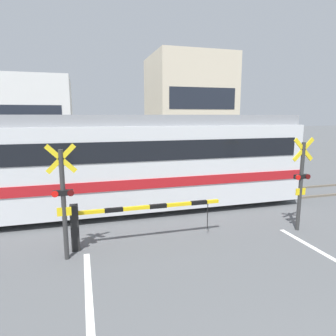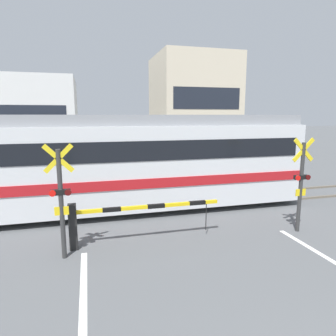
{
  "view_description": "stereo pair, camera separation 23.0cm",
  "coord_description": "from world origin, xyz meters",
  "px_view_note": "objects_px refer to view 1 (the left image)",
  "views": [
    {
      "loc": [
        -2.82,
        -0.55,
        3.38
      ],
      "look_at": [
        0.0,
        9.09,
        1.6
      ],
      "focal_mm": 32.0,
      "sensor_mm": 36.0,
      "label": 1
    },
    {
      "loc": [
        -2.6,
        -0.62,
        3.38
      ],
      "look_at": [
        0.0,
        9.09,
        1.6
      ],
      "focal_mm": 32.0,
      "sensor_mm": 36.0,
      "label": 2
    }
  ],
  "objects_px": {
    "crossing_barrier_near": "(115,217)",
    "pedestrian": "(140,155)",
    "crossing_barrier_far": "(184,168)",
    "crossing_signal_right": "(301,180)",
    "commuter_train": "(36,163)",
    "crossing_signal_left": "(63,198)"
  },
  "relations": [
    {
      "from": "commuter_train",
      "to": "pedestrian",
      "type": "bearing_deg",
      "value": 55.51
    },
    {
      "from": "crossing_barrier_near",
      "to": "crossing_signal_right",
      "type": "bearing_deg",
      "value": -4.59
    },
    {
      "from": "crossing_signal_left",
      "to": "pedestrian",
      "type": "height_order",
      "value": "crossing_signal_left"
    },
    {
      "from": "crossing_barrier_near",
      "to": "crossing_barrier_far",
      "type": "distance_m",
      "value": 7.6
    },
    {
      "from": "crossing_signal_right",
      "to": "pedestrian",
      "type": "distance_m",
      "value": 10.99
    },
    {
      "from": "crossing_barrier_far",
      "to": "crossing_signal_left",
      "type": "relative_size",
      "value": 1.46
    },
    {
      "from": "crossing_signal_right",
      "to": "crossing_signal_left",
      "type": "bearing_deg",
      "value": 180.0
    },
    {
      "from": "crossing_signal_left",
      "to": "crossing_barrier_far",
      "type": "bearing_deg",
      "value": 52.03
    },
    {
      "from": "crossing_signal_right",
      "to": "pedestrian",
      "type": "relative_size",
      "value": 1.61
    },
    {
      "from": "crossing_signal_left",
      "to": "pedestrian",
      "type": "xyz_separation_m",
      "value": [
        3.87,
        10.65,
        -0.52
      ]
    },
    {
      "from": "commuter_train",
      "to": "crossing_signal_right",
      "type": "bearing_deg",
      "value": -25.13
    },
    {
      "from": "commuter_train",
      "to": "crossing_barrier_far",
      "type": "distance_m",
      "value": 7.21
    },
    {
      "from": "crossing_barrier_near",
      "to": "pedestrian",
      "type": "xyz_separation_m",
      "value": [
        2.65,
        10.23,
        0.21
      ]
    },
    {
      "from": "crossing_barrier_near",
      "to": "pedestrian",
      "type": "bearing_deg",
      "value": 75.45
    },
    {
      "from": "commuter_train",
      "to": "crossing_signal_left",
      "type": "relative_size",
      "value": 6.78
    },
    {
      "from": "crossing_barrier_near",
      "to": "commuter_train",
      "type": "bearing_deg",
      "value": 125.61
    },
    {
      "from": "crossing_barrier_far",
      "to": "crossing_signal_right",
      "type": "bearing_deg",
      "value": -79.91
    },
    {
      "from": "crossing_barrier_far",
      "to": "pedestrian",
      "type": "distance_m",
      "value": 4.11
    },
    {
      "from": "crossing_barrier_near",
      "to": "crossing_signal_right",
      "type": "xyz_separation_m",
      "value": [
        5.32,
        -0.43,
        0.73
      ]
    },
    {
      "from": "pedestrian",
      "to": "crossing_barrier_far",
      "type": "bearing_deg",
      "value": -69.24
    },
    {
      "from": "commuter_train",
      "to": "crossing_barrier_near",
      "type": "height_order",
      "value": "commuter_train"
    },
    {
      "from": "crossing_barrier_near",
      "to": "crossing_barrier_far",
      "type": "xyz_separation_m",
      "value": [
        4.11,
        6.39,
        0.0
      ]
    }
  ]
}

